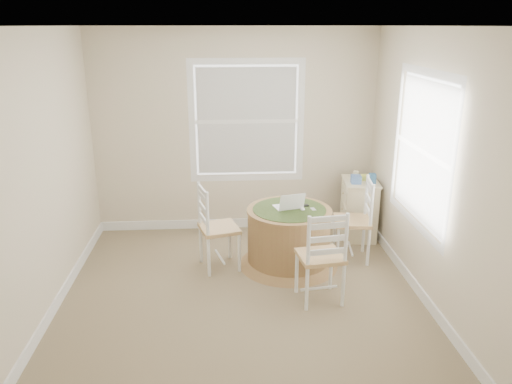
{
  "coord_description": "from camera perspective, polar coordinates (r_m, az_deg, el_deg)",
  "views": [
    {
      "loc": [
        -0.16,
        -4.48,
        2.61
      ],
      "look_at": [
        0.18,
        0.45,
        0.95
      ],
      "focal_mm": 35.0,
      "sensor_mm": 36.0,
      "label": 1
    }
  ],
  "objects": [
    {
      "name": "chair_right",
      "position": [
        5.84,
        10.94,
        -3.21
      ],
      "size": [
        0.45,
        0.47,
        0.95
      ],
      "primitive_type": null,
      "rotation": [
        0.0,
        0.0,
        -1.69
      ],
      "color": "white",
      "rests_on": "ground"
    },
    {
      "name": "corner_chest",
      "position": [
        6.5,
        11.66,
        -1.89
      ],
      "size": [
        0.48,
        0.61,
        0.76
      ],
      "rotation": [
        0.0,
        0.0,
        -0.1
      ],
      "color": "beige",
      "rests_on": "ground"
    },
    {
      "name": "box_blue",
      "position": [
        6.29,
        13.13,
        1.52
      ],
      "size": [
        0.09,
        0.09,
        0.12
      ],
      "primitive_type": "cube",
      "rotation": [
        0.0,
        0.0,
        -0.1
      ],
      "color": "teal",
      "rests_on": "corner_chest"
    },
    {
      "name": "cup_cream",
      "position": [
        6.47,
        11.36,
        1.97
      ],
      "size": [
        0.07,
        0.07,
        0.09
      ],
      "primitive_type": "cylinder",
      "color": "beige",
      "rests_on": "corner_chest"
    },
    {
      "name": "round_table",
      "position": [
        5.65,
        3.77,
        -4.85
      ],
      "size": [
        1.12,
        1.12,
        0.68
      ],
      "rotation": [
        0.0,
        0.0,
        0.17
      ],
      "color": "olive",
      "rests_on": "ground"
    },
    {
      "name": "chair_left",
      "position": [
        5.55,
        -4.23,
        -4.1
      ],
      "size": [
        0.5,
        0.51,
        0.95
      ],
      "primitive_type": null,
      "rotation": [
        0.0,
        0.0,
        1.84
      ],
      "color": "white",
      "rests_on": "ground"
    },
    {
      "name": "box_yellow",
      "position": [
        6.42,
        12.18,
        1.64
      ],
      "size": [
        0.16,
        0.11,
        0.06
      ],
      "primitive_type": "cube",
      "rotation": [
        0.0,
        0.0,
        -0.1
      ],
      "color": "#E8F255",
      "rests_on": "corner_chest"
    },
    {
      "name": "room",
      "position": [
        4.84,
        0.1,
        2.86
      ],
      "size": [
        3.64,
        3.64,
        2.64
      ],
      "color": "#7C6C4F",
      "rests_on": "ground"
    },
    {
      "name": "phone",
      "position": [
        5.55,
        6.54,
        -2.0
      ],
      "size": [
        0.06,
        0.1,
        0.02
      ],
      "primitive_type": "cube",
      "rotation": [
        0.0,
        0.0,
        0.17
      ],
      "color": "#B7BABF",
      "rests_on": "round_table"
    },
    {
      "name": "chair_near",
      "position": [
        4.93,
        7.37,
        -7.25
      ],
      "size": [
        0.47,
        0.45,
        0.95
      ],
      "primitive_type": null,
      "rotation": [
        0.0,
        0.0,
        3.28
      ],
      "color": "white",
      "rests_on": "ground"
    },
    {
      "name": "mouse",
      "position": [
        5.53,
        5.33,
        -1.95
      ],
      "size": [
        0.07,
        0.09,
        0.03
      ],
      "primitive_type": "ellipsoid",
      "rotation": [
        0.0,
        0.0,
        0.17
      ],
      "color": "white",
      "rests_on": "round_table"
    },
    {
      "name": "laptop",
      "position": [
        5.56,
        3.77,
        -1.57
      ],
      "size": [
        0.35,
        0.33,
        0.21
      ],
      "rotation": [
        0.0,
        0.0,
        3.41
      ],
      "color": "white",
      "rests_on": "round_table"
    },
    {
      "name": "tissue_box",
      "position": [
        6.25,
        11.37,
        1.44
      ],
      "size": [
        0.13,
        0.13,
        0.1
      ],
      "primitive_type": "cube",
      "rotation": [
        0.0,
        0.0,
        -0.1
      ],
      "color": "#5076B9",
      "rests_on": "corner_chest"
    },
    {
      "name": "keys",
      "position": [
        5.63,
        5.71,
        -1.59
      ],
      "size": [
        0.07,
        0.06,
        0.02
      ],
      "primitive_type": "cube",
      "rotation": [
        0.0,
        0.0,
        0.17
      ],
      "color": "black",
      "rests_on": "round_table"
    }
  ]
}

